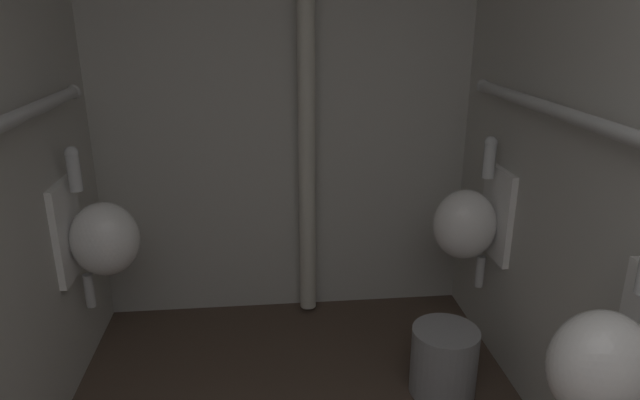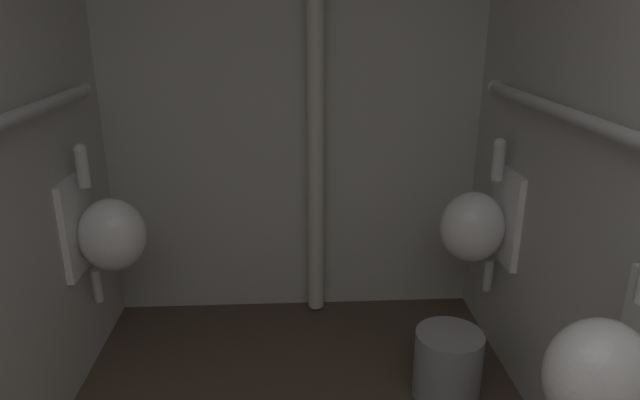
{
  "view_description": "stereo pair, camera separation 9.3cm",
  "coord_description": "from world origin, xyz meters",
  "px_view_note": "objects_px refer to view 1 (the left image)",
  "views": [
    {
      "loc": [
        -0.11,
        0.3,
        1.64
      ],
      "look_at": [
        0.09,
        2.2,
        0.99
      ],
      "focal_mm": 31.3,
      "sensor_mm": 36.0,
      "label": 1
    },
    {
      "loc": [
        -0.02,
        0.3,
        1.64
      ],
      "look_at": [
        0.09,
        2.2,
        0.99
      ],
      "focal_mm": 31.3,
      "sensor_mm": 36.0,
      "label": 2
    }
  ],
  "objects_px": {
    "urinal_left_mid": "(100,237)",
    "urinal_right_far": "(469,222)",
    "urinal_right_mid": "(608,363)",
    "standpipe_back_wall": "(306,84)",
    "waste_bin": "(444,361)"
  },
  "relations": [
    {
      "from": "urinal_right_far",
      "to": "waste_bin",
      "type": "relative_size",
      "value": 2.4
    },
    {
      "from": "urinal_right_mid",
      "to": "standpipe_back_wall",
      "type": "bearing_deg",
      "value": 115.09
    },
    {
      "from": "urinal_right_mid",
      "to": "standpipe_back_wall",
      "type": "xyz_separation_m",
      "value": [
        -0.73,
        1.57,
        0.6
      ]
    },
    {
      "from": "urinal_left_mid",
      "to": "waste_bin",
      "type": "xyz_separation_m",
      "value": [
        1.5,
        -0.32,
        -0.53
      ]
    },
    {
      "from": "urinal_right_mid",
      "to": "waste_bin",
      "type": "relative_size",
      "value": 2.4
    },
    {
      "from": "urinal_left_mid",
      "to": "urinal_right_far",
      "type": "height_order",
      "value": "same"
    },
    {
      "from": "urinal_left_mid",
      "to": "urinal_right_mid",
      "type": "distance_m",
      "value": 2.02
    },
    {
      "from": "urinal_left_mid",
      "to": "urinal_right_mid",
      "type": "relative_size",
      "value": 1.0
    },
    {
      "from": "urinal_right_far",
      "to": "urinal_left_mid",
      "type": "bearing_deg",
      "value": -179.71
    },
    {
      "from": "urinal_right_far",
      "to": "standpipe_back_wall",
      "type": "height_order",
      "value": "standpipe_back_wall"
    },
    {
      "from": "urinal_left_mid",
      "to": "waste_bin",
      "type": "height_order",
      "value": "urinal_left_mid"
    },
    {
      "from": "urinal_right_mid",
      "to": "waste_bin",
      "type": "xyz_separation_m",
      "value": [
        -0.19,
        0.79,
        -0.53
      ]
    },
    {
      "from": "urinal_right_mid",
      "to": "waste_bin",
      "type": "bearing_deg",
      "value": 103.62
    },
    {
      "from": "urinal_left_mid",
      "to": "urinal_right_far",
      "type": "distance_m",
      "value": 1.7
    },
    {
      "from": "standpipe_back_wall",
      "to": "urinal_right_mid",
      "type": "bearing_deg",
      "value": -64.91
    }
  ]
}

